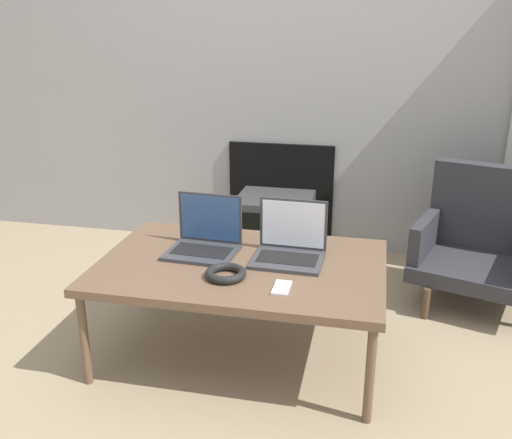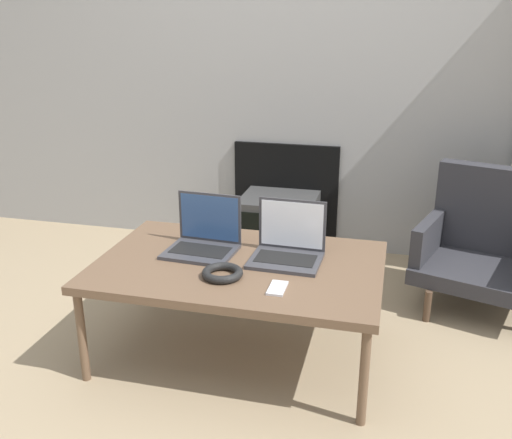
{
  "view_description": "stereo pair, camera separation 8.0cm",
  "coord_description": "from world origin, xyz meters",
  "px_view_note": "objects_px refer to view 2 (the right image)",
  "views": [
    {
      "loc": [
        0.54,
        -1.88,
        1.44
      ],
      "look_at": [
        0.0,
        0.59,
        0.53
      ],
      "focal_mm": 40.0,
      "sensor_mm": 36.0,
      "label": 1
    },
    {
      "loc": [
        0.62,
        -1.86,
        1.44
      ],
      "look_at": [
        0.0,
        0.59,
        0.53
      ],
      "focal_mm": 40.0,
      "sensor_mm": 36.0,
      "label": 2
    }
  ],
  "objects_px": {
    "laptop_left": "(204,239)",
    "armchair": "(486,241)",
    "headphones": "(222,273)",
    "phone": "(277,288)",
    "laptop_right": "(288,247)",
    "tv": "(279,227)"
  },
  "relations": [
    {
      "from": "laptop_left",
      "to": "armchair",
      "type": "relative_size",
      "value": 0.43
    },
    {
      "from": "laptop_right",
      "to": "phone",
      "type": "distance_m",
      "value": 0.31
    },
    {
      "from": "laptop_left",
      "to": "headphones",
      "type": "relative_size",
      "value": 1.88
    },
    {
      "from": "laptop_right",
      "to": "headphones",
      "type": "relative_size",
      "value": 1.83
    },
    {
      "from": "headphones",
      "to": "tv",
      "type": "xyz_separation_m",
      "value": [
        -0.03,
        1.27,
        -0.26
      ]
    },
    {
      "from": "laptop_right",
      "to": "tv",
      "type": "relative_size",
      "value": 0.67
    },
    {
      "from": "phone",
      "to": "armchair",
      "type": "distance_m",
      "value": 1.35
    },
    {
      "from": "laptop_left",
      "to": "armchair",
      "type": "xyz_separation_m",
      "value": [
        1.3,
        0.7,
        -0.16
      ]
    },
    {
      "from": "phone",
      "to": "tv",
      "type": "bearing_deg",
      "value": 101.64
    },
    {
      "from": "laptop_right",
      "to": "headphones",
      "type": "height_order",
      "value": "laptop_right"
    },
    {
      "from": "laptop_left",
      "to": "armchair",
      "type": "bearing_deg",
      "value": 31.99
    },
    {
      "from": "laptop_right",
      "to": "laptop_left",
      "type": "bearing_deg",
      "value": -178.36
    },
    {
      "from": "laptop_right",
      "to": "armchair",
      "type": "distance_m",
      "value": 1.16
    },
    {
      "from": "armchair",
      "to": "tv",
      "type": "bearing_deg",
      "value": -176.93
    },
    {
      "from": "headphones",
      "to": "phone",
      "type": "distance_m",
      "value": 0.25
    },
    {
      "from": "laptop_left",
      "to": "laptop_right",
      "type": "height_order",
      "value": "same"
    },
    {
      "from": "laptop_left",
      "to": "phone",
      "type": "height_order",
      "value": "laptop_left"
    },
    {
      "from": "phone",
      "to": "armchair",
      "type": "xyz_separation_m",
      "value": [
        0.89,
        1.01,
        -0.11
      ]
    },
    {
      "from": "laptop_right",
      "to": "phone",
      "type": "relative_size",
      "value": 2.48
    },
    {
      "from": "laptop_right",
      "to": "tv",
      "type": "distance_m",
      "value": 1.09
    },
    {
      "from": "headphones",
      "to": "armchair",
      "type": "bearing_deg",
      "value": 40.18
    },
    {
      "from": "tv",
      "to": "armchair",
      "type": "distance_m",
      "value": 1.21
    }
  ]
}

